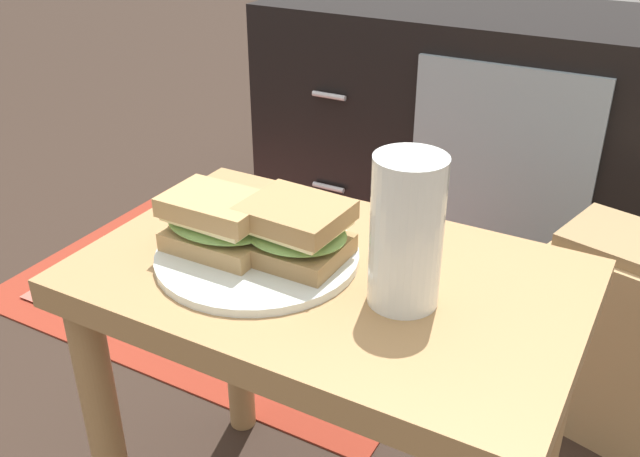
# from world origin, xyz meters

# --- Properties ---
(side_table) EXTENTS (0.56, 0.36, 0.46)m
(side_table) POSITION_xyz_m (0.00, 0.00, 0.37)
(side_table) COLOR #A37A4C
(side_table) RESTS_ON ground
(tv_cabinet) EXTENTS (0.96, 0.46, 0.58)m
(tv_cabinet) POSITION_xyz_m (-0.12, 0.95, 0.29)
(tv_cabinet) COLOR black
(tv_cabinet) RESTS_ON ground
(area_rug) EXTENTS (0.96, 0.67, 0.01)m
(area_rug) POSITION_xyz_m (-0.50, 0.49, 0.00)
(area_rug) COLOR maroon
(area_rug) RESTS_ON ground
(plate) EXTENTS (0.23, 0.23, 0.01)m
(plate) POSITION_xyz_m (-0.08, -0.02, 0.47)
(plate) COLOR silver
(plate) RESTS_ON side_table
(sandwich_front) EXTENTS (0.13, 0.09, 0.07)m
(sandwich_front) POSITION_xyz_m (-0.13, -0.03, 0.50)
(sandwich_front) COLOR tan
(sandwich_front) RESTS_ON plate
(sandwich_back) EXTENTS (0.12, 0.10, 0.07)m
(sandwich_back) POSITION_xyz_m (-0.04, -0.01, 0.50)
(sandwich_back) COLOR #9E7A4C
(sandwich_back) RESTS_ON plate
(beer_glass) EXTENTS (0.07, 0.07, 0.16)m
(beer_glass) POSITION_xyz_m (0.10, -0.02, 0.54)
(beer_glass) COLOR silver
(beer_glass) RESTS_ON side_table
(paper_bag) EXTENTS (0.25, 0.22, 0.36)m
(paper_bag) POSITION_xyz_m (0.29, 0.46, 0.18)
(paper_bag) COLOR tan
(paper_bag) RESTS_ON ground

